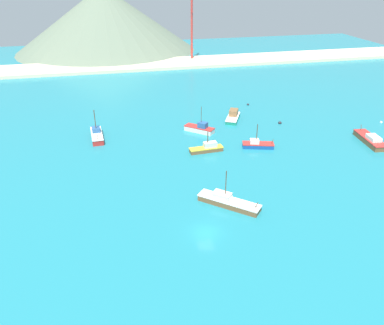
{
  "coord_description": "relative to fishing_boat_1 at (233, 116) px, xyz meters",
  "views": [
    {
      "loc": [
        -12.76,
        -45.82,
        36.6
      ],
      "look_at": [
        2.51,
        20.7,
        1.49
      ],
      "focal_mm": 35.9,
      "sensor_mm": 36.0,
      "label": 1
    }
  ],
  "objects": [
    {
      "name": "ground",
      "position": [
        -19.46,
        -15.63,
        -1.14
      ],
      "size": [
        260.0,
        280.0,
        0.5
      ],
      "color": "teal"
    },
    {
      "name": "fishing_boat_1",
      "position": [
        0.0,
        0.0,
        0.0
      ],
      "size": [
        6.22,
        8.58,
        2.51
      ],
      "color": "#198466",
      "rests_on": "ground"
    },
    {
      "name": "fishing_boat_2",
      "position": [
        -0.23,
        -18.12,
        -0.19
      ],
      "size": [
        7.4,
        4.28,
        5.6
      ],
      "color": "#14478C",
      "rests_on": "ground"
    },
    {
      "name": "fishing_boat_3",
      "position": [
        -10.71,
        -6.42,
        0.02
      ],
      "size": [
        7.14,
        6.8,
        6.62
      ],
      "color": "silver",
      "rests_on": "ground"
    },
    {
      "name": "fishing_boat_4",
      "position": [
        -35.48,
        -4.93,
        0.01
      ],
      "size": [
        3.05,
        8.88,
        6.93
      ],
      "color": "red",
      "rests_on": "ground"
    },
    {
      "name": "fishing_boat_6",
      "position": [
        -13.93,
        -39.11,
        -0.13
      ],
      "size": [
        9.86,
        9.24,
        6.56
      ],
      "color": "brown",
      "rests_on": "ground"
    },
    {
      "name": "fishing_boat_11",
      "position": [
        -11.85,
        -17.61,
        -0.09
      ],
      "size": [
        7.59,
        2.46,
        4.66
      ],
      "color": "brown",
      "rests_on": "ground"
    },
    {
      "name": "fishing_boat_12",
      "position": [
        26.06,
        -21.69,
        -0.07
      ],
      "size": [
        4.3,
        10.77,
        2.62
      ],
      "color": "brown",
      "rests_on": "ground"
    },
    {
      "name": "buoy_0",
      "position": [
        37.01,
        -11.02,
        -0.77
      ],
      "size": [
        0.66,
        0.66,
        0.66
      ],
      "color": "silver",
      "rests_on": "ground"
    },
    {
      "name": "buoy_1",
      "position": [
        8.02,
        10.29,
        -0.76
      ],
      "size": [
        0.73,
        0.73,
        0.73
      ],
      "color": "#232328",
      "rests_on": "ground"
    },
    {
      "name": "buoy_2",
      "position": [
        10.93,
        -5.63,
        -0.73
      ],
      "size": [
        0.89,
        0.89,
        0.89
      ],
      "color": "#232328",
      "rests_on": "ground"
    },
    {
      "name": "beach_strip",
      "position": [
        -19.46,
        66.22,
        -0.29
      ],
      "size": [
        247.0,
        18.65,
        1.2
      ],
      "primitive_type": "cube",
      "color": "beige",
      "rests_on": "ground"
    },
    {
      "name": "hill_central",
      "position": [
        -29.55,
        103.91,
        13.46
      ],
      "size": [
        84.22,
        84.22,
        28.69
      ],
      "color": "#60705B",
      "rests_on": "ground"
    },
    {
      "name": "radio_tower",
      "position": [
        4.92,
        70.85,
        15.42
      ],
      "size": [
        3.2,
        2.56,
        31.98
      ],
      "color": "#B7332D",
      "rests_on": "ground"
    }
  ]
}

